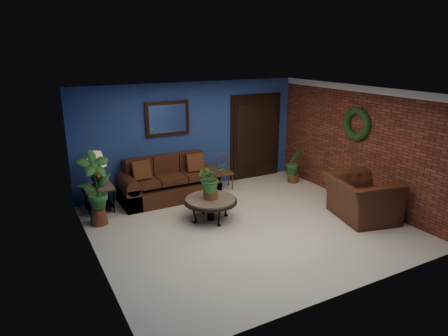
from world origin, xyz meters
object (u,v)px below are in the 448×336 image
armchair (361,198)px  sofa (168,185)px  end_table (98,192)px  table_lamp (96,165)px  side_chair (224,169)px  coffee_table (211,201)px

armchair → sofa: bearing=60.2°
end_table → table_lamp: (0.00, -0.00, 0.57)m
sofa → table_lamp: table_lamp is taller
side_chair → coffee_table: bearing=-115.1°
sofa → armchair: (2.93, -2.83, 0.10)m
table_lamp → side_chair: table_lamp is taller
coffee_table → end_table: size_ratio=1.72×
armchair → coffee_table: bearing=77.4°
coffee_table → armchair: size_ratio=0.81×
end_table → side_chair: side_chair is taller
coffee_table → table_lamp: bearing=141.0°
end_table → armchair: (4.45, -2.80, -0.00)m
coffee_table → end_table: end_table is taller
coffee_table → armchair: 2.94m
coffee_table → table_lamp: (-1.82, 1.47, 0.60)m
coffee_table → table_lamp: size_ratio=1.51×
sofa → side_chair: (1.42, 0.03, 0.15)m
table_lamp → armchair: table_lamp is taller
armchair → side_chair: bearing=42.0°
coffee_table → armchair: armchair is taller
side_chair → sofa: bearing=-167.9°
coffee_table → end_table: 2.34m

